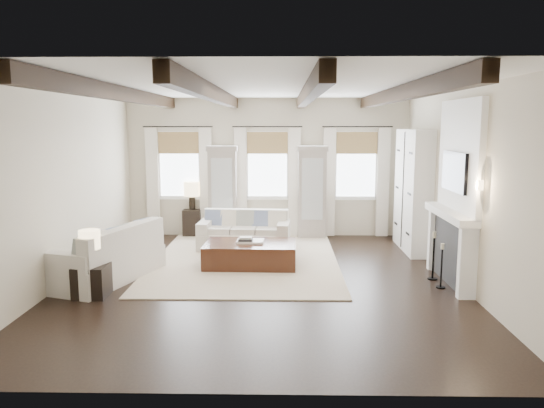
{
  "coord_description": "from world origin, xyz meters",
  "views": [
    {
      "loc": [
        0.34,
        -8.57,
        2.61
      ],
      "look_at": [
        0.16,
        1.07,
        1.15
      ],
      "focal_mm": 35.0,
      "sensor_mm": 36.0,
      "label": 1
    }
  ],
  "objects_px": {
    "sofa_left": "(110,258)",
    "sofa_back": "(245,234)",
    "ottoman": "(250,254)",
    "side_table_front": "(92,281)",
    "side_table_back": "(193,222)"
  },
  "relations": [
    {
      "from": "sofa_left",
      "to": "side_table_back",
      "type": "distance_m",
      "value": 3.71
    },
    {
      "from": "side_table_back",
      "to": "sofa_back",
      "type": "bearing_deg",
      "value": -44.99
    },
    {
      "from": "sofa_left",
      "to": "sofa_back",
      "type": "bearing_deg",
      "value": 47.4
    },
    {
      "from": "ottoman",
      "to": "side_table_front",
      "type": "bearing_deg",
      "value": -140.81
    },
    {
      "from": "ottoman",
      "to": "side_table_back",
      "type": "distance_m",
      "value": 3.08
    },
    {
      "from": "sofa_left",
      "to": "side_table_front",
      "type": "distance_m",
      "value": 0.87
    },
    {
      "from": "sofa_back",
      "to": "side_table_front",
      "type": "relative_size",
      "value": 4.0
    },
    {
      "from": "sofa_back",
      "to": "ottoman",
      "type": "bearing_deg",
      "value": -81.58
    },
    {
      "from": "sofa_back",
      "to": "side_table_back",
      "type": "relative_size",
      "value": 3.09
    },
    {
      "from": "ottoman",
      "to": "side_table_back",
      "type": "height_order",
      "value": "side_table_back"
    },
    {
      "from": "sofa_back",
      "to": "ottoman",
      "type": "relative_size",
      "value": 1.16
    },
    {
      "from": "ottoman",
      "to": "side_table_front",
      "type": "xyz_separation_m",
      "value": [
        -2.31,
        -1.81,
        0.02
      ]
    },
    {
      "from": "ottoman",
      "to": "side_table_back",
      "type": "xyz_separation_m",
      "value": [
        -1.52,
        2.67,
        0.09
      ]
    },
    {
      "from": "side_table_front",
      "to": "side_table_back",
      "type": "bearing_deg",
      "value": 79.98
    },
    {
      "from": "sofa_left",
      "to": "ottoman",
      "type": "distance_m",
      "value": 2.5
    }
  ]
}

